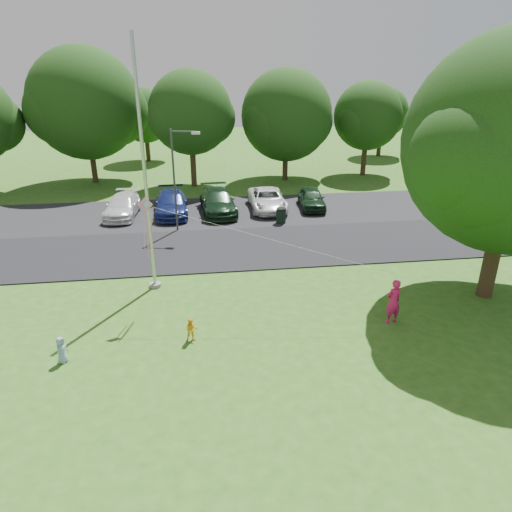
{
  "coord_description": "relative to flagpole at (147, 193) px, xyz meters",
  "views": [
    {
      "loc": [
        -1.61,
        -13.16,
        8.82
      ],
      "look_at": [
        0.77,
        4.0,
        1.6
      ],
      "focal_mm": 32.0,
      "sensor_mm": 36.0,
      "label": 1
    }
  ],
  "objects": [
    {
      "name": "child_blue",
      "position": [
        -2.58,
        -5.16,
        -3.71
      ],
      "size": [
        0.43,
        0.52,
        0.92
      ],
      "primitive_type": "imported",
      "rotation": [
        0.0,
        0.0,
        1.2
      ],
      "color": "#839FC9",
      "rests_on": "ground"
    },
    {
      "name": "street_lamp",
      "position": [
        1.04,
        7.15,
        -0.7
      ],
      "size": [
        1.6,
        0.51,
        5.76
      ],
      "rotation": [
        0.0,
        0.0,
        -0.23
      ],
      "color": "#3F3F44",
      "rests_on": "ground"
    },
    {
      "name": "flagpole",
      "position": [
        0.0,
        0.0,
        0.0
      ],
      "size": [
        0.5,
        0.5,
        10.0
      ],
      "color": "#B7BABF",
      "rests_on": "ground"
    },
    {
      "name": "child_yellow",
      "position": [
        1.54,
        -4.5,
        -3.72
      ],
      "size": [
        0.45,
        0.36,
        0.89
      ],
      "primitive_type": "imported",
      "rotation": [
        0.0,
        0.0,
        0.05
      ],
      "color": "yellow",
      "rests_on": "ground"
    },
    {
      "name": "kite",
      "position": [
        0.49,
        -2.14,
        -0.44
      ],
      "size": [
        9.04,
        2.45,
        2.54
      ],
      "rotation": [
        0.0,
        0.0,
        0.14
      ],
      "color": "pink",
      "rests_on": "ground"
    },
    {
      "name": "park_road",
      "position": [
        3.5,
        4.0,
        -4.14
      ],
      "size": [
        60.0,
        6.0,
        0.06
      ],
      "primitive_type": "cube",
      "color": "black",
      "rests_on": "ground"
    },
    {
      "name": "woman",
      "position": [
        8.89,
        -4.25,
        -3.29
      ],
      "size": [
        0.72,
        0.57,
        1.74
      ],
      "primitive_type": "imported",
      "rotation": [
        0.0,
        0.0,
        3.4
      ],
      "color": "#D61C60",
      "rests_on": "ground"
    },
    {
      "name": "parked_cars",
      "position": [
        3.23,
        10.4,
        -3.42
      ],
      "size": [
        14.26,
        5.32,
        1.47
      ],
      "color": "silver",
      "rests_on": "ground"
    },
    {
      "name": "ground",
      "position": [
        3.5,
        -5.0,
        -4.17
      ],
      "size": [
        120.0,
        120.0,
        0.0
      ],
      "primitive_type": "plane",
      "color": "#2D5E18",
      "rests_on": "ground"
    },
    {
      "name": "trash_can",
      "position": [
        6.99,
        7.64,
        -3.67
      ],
      "size": [
        0.62,
        0.62,
        0.99
      ],
      "rotation": [
        0.0,
        0.0,
        0.06
      ],
      "color": "black",
      "rests_on": "ground"
    },
    {
      "name": "horizon_trees",
      "position": [
        7.56,
        28.88,
        0.14
      ],
      "size": [
        77.46,
        7.2,
        7.02
      ],
      "color": "#332316",
      "rests_on": "ground"
    },
    {
      "name": "parking_strip",
      "position": [
        3.5,
        10.5,
        -4.14
      ],
      "size": [
        42.0,
        7.0,
        0.06
      ],
      "primitive_type": "cube",
      "color": "black",
      "rests_on": "ground"
    },
    {
      "name": "tree_row",
      "position": [
        5.09,
        19.23,
        1.55
      ],
      "size": [
        64.35,
        11.94,
        10.88
      ],
      "color": "#332316",
      "rests_on": "ground"
    }
  ]
}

